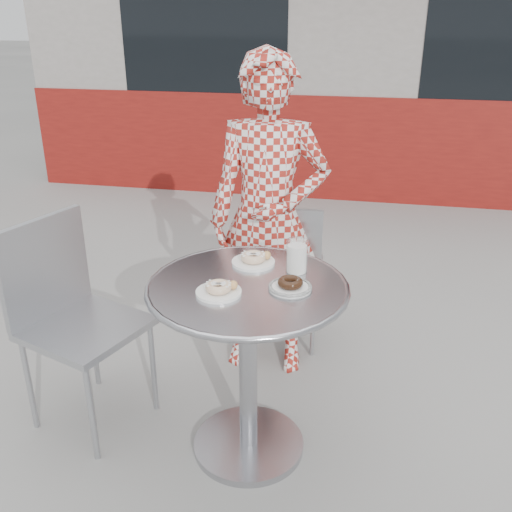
% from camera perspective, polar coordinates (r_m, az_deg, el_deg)
% --- Properties ---
extents(ground, '(60.00, 60.00, 0.00)m').
position_cam_1_polar(ground, '(2.60, -0.59, -18.74)').
color(ground, gray).
rests_on(ground, ground).
extents(storefront, '(6.02, 4.55, 3.00)m').
position_cam_1_polar(storefront, '(7.46, 8.84, 21.28)').
color(storefront, gray).
rests_on(storefront, ground).
extents(bistro_table, '(0.78, 0.78, 0.79)m').
position_cam_1_polar(bistro_table, '(2.26, -0.82, -7.24)').
color(bistro_table, '#B6B5BA').
rests_on(bistro_table, ground).
extents(chair_far, '(0.42, 0.42, 0.84)m').
position_cam_1_polar(chair_far, '(3.21, 2.85, -4.13)').
color(chair_far, '#A1A3A9').
rests_on(chair_far, ground).
extents(chair_left, '(0.58, 0.57, 0.94)m').
position_cam_1_polar(chair_left, '(2.70, -16.38, -10.30)').
color(chair_left, '#A1A3A9').
rests_on(chair_left, ground).
extents(seated_person, '(0.60, 0.40, 1.60)m').
position_cam_1_polar(seated_person, '(2.78, 1.24, 3.60)').
color(seated_person, maroon).
rests_on(seated_person, ground).
extents(plate_far, '(0.18, 0.18, 0.05)m').
position_cam_1_polar(plate_far, '(2.34, -0.20, -0.33)').
color(plate_far, white).
rests_on(plate_far, bistro_table).
extents(plate_near, '(0.17, 0.17, 0.05)m').
position_cam_1_polar(plate_near, '(2.10, -3.68, -3.33)').
color(plate_near, white).
rests_on(plate_near, bistro_table).
extents(plate_checker, '(0.17, 0.17, 0.04)m').
position_cam_1_polar(plate_checker, '(2.13, 3.44, -2.97)').
color(plate_checker, white).
rests_on(plate_checker, bistro_table).
extents(milk_cup, '(0.09, 0.09, 0.13)m').
position_cam_1_polar(milk_cup, '(2.25, 4.11, -0.11)').
color(milk_cup, white).
rests_on(milk_cup, bistro_table).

